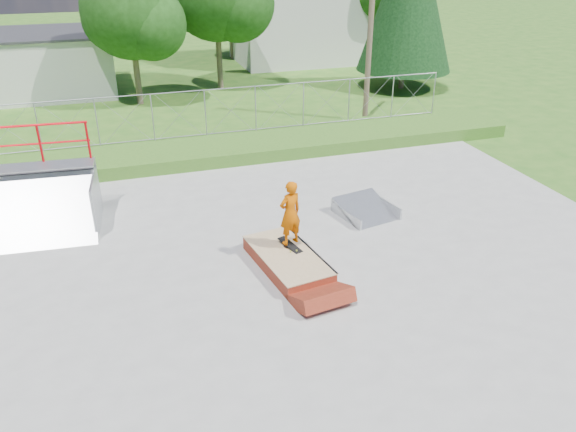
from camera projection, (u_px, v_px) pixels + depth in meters
name	position (u px, v px, depth m)	size (l,w,h in m)	color
ground	(289.00, 289.00, 13.26)	(120.00, 120.00, 0.00)	#2B601B
concrete_pad	(289.00, 288.00, 13.25)	(20.00, 16.00, 0.04)	gray
grass_berm	(212.00, 150.00, 21.25)	(24.00, 3.00, 0.50)	#2B601B
grind_box	(287.00, 261.00, 14.02)	(1.70, 2.88, 0.40)	maroon
quarter_pipe	(40.00, 186.00, 15.19)	(2.80, 2.37, 2.80)	#AEB0B6
flat_bank_ramp	(366.00, 210.00, 16.61)	(1.48, 1.58, 0.45)	#AEB0B6
skateboard	(290.00, 245.00, 14.23)	(0.22, 0.80, 0.02)	black
skater	(290.00, 216.00, 13.85)	(0.61, 0.40, 1.68)	#C35201
chain_link_fence	(205.00, 113.00, 21.59)	(20.00, 0.06, 1.80)	#92949B
utility_building_flat	(13.00, 65.00, 29.16)	(10.00, 6.00, 3.00)	silver
gable_house	(298.00, 0.00, 36.19)	(8.40, 6.08, 8.94)	silver
utility_pole	(370.00, 28.00, 23.77)	(0.24, 0.24, 8.00)	brown
tree_left_near	(136.00, 15.00, 26.10)	(4.76, 4.48, 6.65)	brown
tree_back_mid	(234.00, 3.00, 36.83)	(4.08, 3.84, 5.70)	brown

